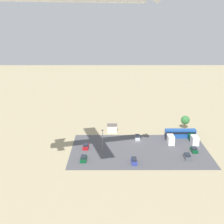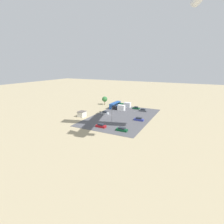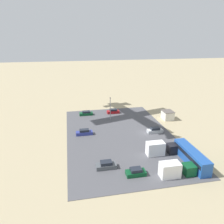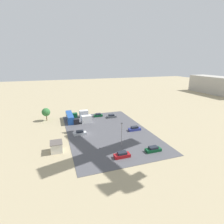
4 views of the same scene
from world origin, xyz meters
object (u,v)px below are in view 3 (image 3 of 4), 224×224
Objects in this scene: shed_building at (168,115)px; parked_car_5 at (113,111)px; parked_truck_0 at (160,149)px; parked_car_4 at (106,165)px; parked_car_1 at (86,113)px; parked_truck_1 at (175,170)px; parked_car_2 at (136,172)px; bus at (191,156)px; parked_car_0 at (155,130)px; parked_car_3 at (84,132)px.

shed_building reaches higher than parked_car_5.
parked_car_5 is 0.59× the size of parked_truck_0.
parked_car_4 is (-24.91, 25.74, -0.74)m from shed_building.
parked_truck_1 is (-39.92, -14.69, 0.81)m from parked_car_1.
parked_car_2 is at bearing -49.89° from parked_truck_0.
parked_car_4 is (1.71, 19.09, -1.07)m from bus.
parked_car_0 is 21.08m from parked_car_5.
bus is 2.55× the size of parked_car_0.
bus is 2.61× the size of parked_car_5.
bus is at bearing 46.85° from parked_truck_0.
parked_car_2 is 0.53× the size of parked_truck_0.
parked_car_0 reaches higher than parked_car_5.
parked_truck_0 is at bearing 151.12° from shed_building.
parked_truck_0 is at bearing 49.38° from parked_car_3.
parked_car_1 is 42.55m from parked_truck_1.
parked_truck_1 reaches higher than parked_car_3.
parked_car_3 is at bearing -144.66° from parked_truck_1.
parked_car_1 is 1.16× the size of parked_car_2.
shed_building is at bearing -104.03° from bus.
parked_truck_1 reaches higher than shed_building.
parked_car_2 is at bearing 144.78° from shed_building.
parked_car_5 is at bearing -14.06° from parked_car_4.
shed_building is 32.87m from parked_truck_1.
parked_car_2 is 6.67m from parked_car_4.
parked_car_5 is 0.61× the size of parked_truck_1.
parked_car_4 is at bearing -123.54° from parked_car_2.
parked_car_5 is at bearing 144.14° from parked_car_3.
shed_building is at bearing 151.12° from parked_truck_0.
parked_car_1 is 34.42m from parked_car_4.
parked_car_0 reaches higher than parked_car_1.
parked_car_0 is at bearing 82.58° from parked_car_3.
parked_car_2 is at bearing -169.69° from parked_car_1.
bus is 2.50× the size of parked_car_1.
parked_truck_1 is at bearing 76.67° from parked_car_2.
parked_car_3 is 18.23m from parked_car_4.
bus reaches higher than parked_car_1.
parked_car_1 is 1.08× the size of parked_car_4.
bus is 13.72m from parked_car_2.
parked_car_4 is (-34.40, -1.37, 0.04)m from parked_car_1.
parked_car_4 reaches higher than parked_car_1.
parked_car_1 is at bearing 90.26° from parked_car_5.
bus is at bearing -174.09° from parked_car_0.
parked_car_1 is at bearing -154.03° from parked_truck_0.
parked_car_1 is (9.49, 27.11, -0.78)m from shed_building.
parked_car_0 is 0.97× the size of parked_car_3.
shed_building reaches higher than parked_car_1.
parked_car_0 is at bearing -155.60° from parked_car_5.
parked_car_2 is 0.93× the size of parked_car_4.
shed_building is 0.54× the size of parked_truck_0.
parked_car_0 reaches higher than parked_car_2.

